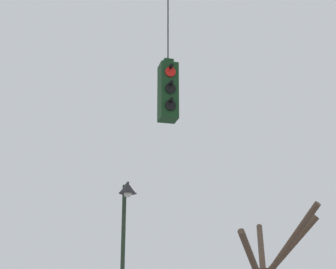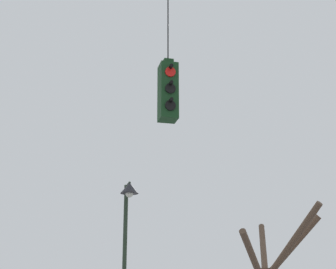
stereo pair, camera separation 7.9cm
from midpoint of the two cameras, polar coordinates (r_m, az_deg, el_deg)
name	(u,v)px [view 1 (the left image)]	position (r m, az deg, el deg)	size (l,w,h in m)	color
traffic_light_near_right_pole	(168,91)	(9.82, -0.23, 4.87)	(0.34, 0.58, 3.22)	#143819
street_lamp	(125,230)	(14.66, -4.92, -10.55)	(0.51, 0.88, 5.48)	#233323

